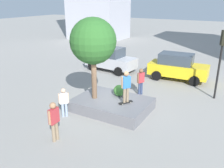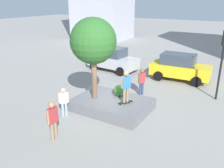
{
  "view_description": "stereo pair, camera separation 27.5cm",
  "coord_description": "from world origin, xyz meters",
  "px_view_note": "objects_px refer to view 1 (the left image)",
  "views": [
    {
      "loc": [
        6.09,
        -10.62,
        5.79
      ],
      "look_at": [
        0.18,
        -0.33,
        1.51
      ],
      "focal_mm": 38.17,
      "sensor_mm": 36.0,
      "label": 1
    },
    {
      "loc": [
        6.33,
        -10.48,
        5.79
      ],
      "look_at": [
        0.18,
        -0.33,
        1.51
      ],
      "focal_mm": 38.17,
      "sensor_mm": 36.0,
      "label": 2
    }
  ],
  "objects_px": {
    "planter_ledge": "(112,105)",
    "passerby_with_bag": "(141,80)",
    "skateboarder": "(126,85)",
    "sedan_parked": "(110,59)",
    "skateboard": "(126,102)",
    "bystander_watching": "(54,119)",
    "plaza_tree": "(93,41)",
    "pedestrian_crossing": "(64,100)",
    "traffic_light_corner": "(221,53)",
    "taxi_cab": "(178,67)"
  },
  "relations": [
    {
      "from": "plaza_tree",
      "to": "skateboarder",
      "type": "distance_m",
      "value": 2.77
    },
    {
      "from": "skateboard",
      "to": "bystander_watching",
      "type": "bearing_deg",
      "value": -111.47
    },
    {
      "from": "skateboard",
      "to": "taxi_cab",
      "type": "relative_size",
      "value": 0.18
    },
    {
      "from": "planter_ledge",
      "to": "sedan_parked",
      "type": "relative_size",
      "value": 0.91
    },
    {
      "from": "planter_ledge",
      "to": "passerby_with_bag",
      "type": "relative_size",
      "value": 2.33
    },
    {
      "from": "planter_ledge",
      "to": "skateboard",
      "type": "height_order",
      "value": "skateboard"
    },
    {
      "from": "bystander_watching",
      "to": "sedan_parked",
      "type": "bearing_deg",
      "value": 107.72
    },
    {
      "from": "planter_ledge",
      "to": "skateboarder",
      "type": "height_order",
      "value": "skateboarder"
    },
    {
      "from": "sedan_parked",
      "to": "taxi_cab",
      "type": "height_order",
      "value": "same"
    },
    {
      "from": "planter_ledge",
      "to": "passerby_with_bag",
      "type": "distance_m",
      "value": 2.93
    },
    {
      "from": "traffic_light_corner",
      "to": "planter_ledge",
      "type": "bearing_deg",
      "value": -135.9
    },
    {
      "from": "plaza_tree",
      "to": "passerby_with_bag",
      "type": "distance_m",
      "value": 4.35
    },
    {
      "from": "traffic_light_corner",
      "to": "passerby_with_bag",
      "type": "distance_m",
      "value": 4.89
    },
    {
      "from": "skateboarder",
      "to": "passerby_with_bag",
      "type": "height_order",
      "value": "skateboarder"
    },
    {
      "from": "planter_ledge",
      "to": "sedan_parked",
      "type": "bearing_deg",
      "value": 120.94
    },
    {
      "from": "sedan_parked",
      "to": "traffic_light_corner",
      "type": "distance_m",
      "value": 9.01
    },
    {
      "from": "skateboarder",
      "to": "pedestrian_crossing",
      "type": "bearing_deg",
      "value": -144.6
    },
    {
      "from": "skateboard",
      "to": "bystander_watching",
      "type": "distance_m",
      "value": 4.05
    },
    {
      "from": "taxi_cab",
      "to": "traffic_light_corner",
      "type": "distance_m",
      "value": 4.29
    },
    {
      "from": "skateboard",
      "to": "taxi_cab",
      "type": "bearing_deg",
      "value": 83.72
    },
    {
      "from": "plaza_tree",
      "to": "bystander_watching",
      "type": "xyz_separation_m",
      "value": [
        0.35,
        -3.55,
        -2.69
      ]
    },
    {
      "from": "traffic_light_corner",
      "to": "taxi_cab",
      "type": "bearing_deg",
      "value": 141.25
    },
    {
      "from": "planter_ledge",
      "to": "taxi_cab",
      "type": "relative_size",
      "value": 0.92
    },
    {
      "from": "passerby_with_bag",
      "to": "skateboard",
      "type": "bearing_deg",
      "value": -82.08
    },
    {
      "from": "skateboard",
      "to": "skateboarder",
      "type": "bearing_deg",
      "value": 172.87
    },
    {
      "from": "skateboarder",
      "to": "taxi_cab",
      "type": "relative_size",
      "value": 0.39
    },
    {
      "from": "sedan_parked",
      "to": "bystander_watching",
      "type": "xyz_separation_m",
      "value": [
        3.31,
        -10.35,
        0.03
      ]
    },
    {
      "from": "bystander_watching",
      "to": "passerby_with_bag",
      "type": "bearing_deg",
      "value": 80.75
    },
    {
      "from": "sedan_parked",
      "to": "passerby_with_bag",
      "type": "distance_m",
      "value": 5.76
    },
    {
      "from": "plaza_tree",
      "to": "pedestrian_crossing",
      "type": "height_order",
      "value": "plaza_tree"
    },
    {
      "from": "skateboarder",
      "to": "pedestrian_crossing",
      "type": "distance_m",
      "value": 3.27
    },
    {
      "from": "skateboarder",
      "to": "passerby_with_bag",
      "type": "relative_size",
      "value": 0.97
    },
    {
      "from": "traffic_light_corner",
      "to": "skateboarder",
      "type": "bearing_deg",
      "value": -129.68
    },
    {
      "from": "pedestrian_crossing",
      "to": "skateboarder",
      "type": "bearing_deg",
      "value": 35.4
    },
    {
      "from": "bystander_watching",
      "to": "skateboarder",
      "type": "bearing_deg",
      "value": 68.53
    },
    {
      "from": "pedestrian_crossing",
      "to": "bystander_watching",
      "type": "distance_m",
      "value": 2.22
    },
    {
      "from": "skateboard",
      "to": "traffic_light_corner",
      "type": "height_order",
      "value": "traffic_light_corner"
    },
    {
      "from": "sedan_parked",
      "to": "bystander_watching",
      "type": "distance_m",
      "value": 10.87
    },
    {
      "from": "skateboard",
      "to": "sedan_parked",
      "type": "bearing_deg",
      "value": 125.96
    },
    {
      "from": "skateboarder",
      "to": "bystander_watching",
      "type": "bearing_deg",
      "value": -111.47
    },
    {
      "from": "planter_ledge",
      "to": "skateboard",
      "type": "relative_size",
      "value": 5.05
    },
    {
      "from": "planter_ledge",
      "to": "traffic_light_corner",
      "type": "xyz_separation_m",
      "value": [
        4.67,
        4.52,
        2.52
      ]
    },
    {
      "from": "skateboarder",
      "to": "sedan_parked",
      "type": "bearing_deg",
      "value": 125.96
    },
    {
      "from": "bystander_watching",
      "to": "taxi_cab",
      "type": "bearing_deg",
      "value": 78.21
    },
    {
      "from": "taxi_cab",
      "to": "pedestrian_crossing",
      "type": "bearing_deg",
      "value": -110.82
    },
    {
      "from": "passerby_with_bag",
      "to": "bystander_watching",
      "type": "bearing_deg",
      "value": -99.25
    },
    {
      "from": "plaza_tree",
      "to": "sedan_parked",
      "type": "xyz_separation_m",
      "value": [
        -2.96,
        6.81,
        -2.72
      ]
    },
    {
      "from": "skateboarder",
      "to": "planter_ledge",
      "type": "bearing_deg",
      "value": 176.11
    },
    {
      "from": "taxi_cab",
      "to": "bystander_watching",
      "type": "bearing_deg",
      "value": -101.79
    },
    {
      "from": "taxi_cab",
      "to": "pedestrian_crossing",
      "type": "xyz_separation_m",
      "value": [
        -3.37,
        -8.86,
        -0.1
      ]
    }
  ]
}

